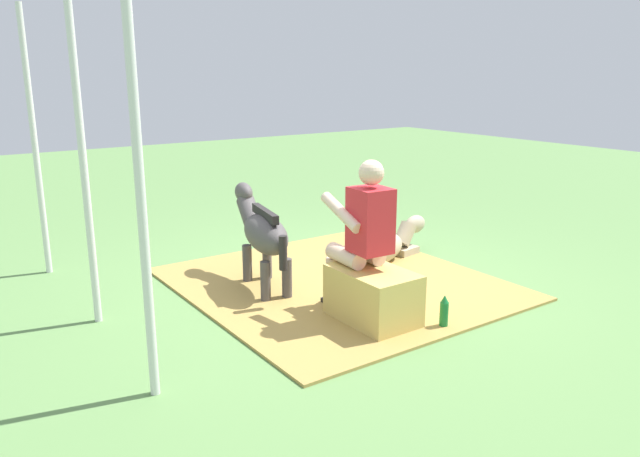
{
  "coord_description": "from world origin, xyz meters",
  "views": [
    {
      "loc": [
        -4.46,
        3.37,
        1.99
      ],
      "look_at": [
        0.1,
        0.17,
        0.55
      ],
      "focal_mm": 34.4,
      "sensor_mm": 36.0,
      "label": 1
    }
  ],
  "objects_px": {
    "pony_standing": "(263,232)",
    "pony_lying": "(378,247)",
    "hay_bale": "(373,296)",
    "tent_pole_left": "(140,193)",
    "tent_pole_right": "(35,144)",
    "tent_pole_mid": "(83,163)",
    "soda_bottle": "(444,312)",
    "person_seated": "(362,232)"
  },
  "relations": [
    {
      "from": "hay_bale",
      "to": "pony_standing",
      "type": "xyz_separation_m",
      "value": [
        1.22,
        0.32,
        0.32
      ]
    },
    {
      "from": "hay_bale",
      "to": "tent_pole_left",
      "type": "height_order",
      "value": "tent_pole_left"
    },
    {
      "from": "hay_bale",
      "to": "pony_standing",
      "type": "height_order",
      "value": "pony_standing"
    },
    {
      "from": "hay_bale",
      "to": "pony_lying",
      "type": "xyz_separation_m",
      "value": [
        1.16,
        -1.04,
        -0.03
      ]
    },
    {
      "from": "hay_bale",
      "to": "tent_pole_left",
      "type": "relative_size",
      "value": 0.28
    },
    {
      "from": "person_seated",
      "to": "tent_pole_mid",
      "type": "distance_m",
      "value": 2.23
    },
    {
      "from": "person_seated",
      "to": "pony_standing",
      "type": "xyz_separation_m",
      "value": [
        1.06,
        0.32,
        -0.18
      ]
    },
    {
      "from": "person_seated",
      "to": "tent_pole_right",
      "type": "xyz_separation_m",
      "value": [
        2.71,
        1.88,
        0.57
      ]
    },
    {
      "from": "hay_bale",
      "to": "tent_pole_left",
      "type": "xyz_separation_m",
      "value": [
        -0.09,
        1.86,
        1.08
      ]
    },
    {
      "from": "person_seated",
      "to": "soda_bottle",
      "type": "height_order",
      "value": "person_seated"
    },
    {
      "from": "soda_bottle",
      "to": "tent_pole_mid",
      "type": "height_order",
      "value": "tent_pole_mid"
    },
    {
      "from": "tent_pole_mid",
      "to": "soda_bottle",
      "type": "bearing_deg",
      "value": -128.02
    },
    {
      "from": "pony_lying",
      "to": "person_seated",
      "type": "bearing_deg",
      "value": 134.0
    },
    {
      "from": "hay_bale",
      "to": "tent_pole_mid",
      "type": "height_order",
      "value": "tent_pole_mid"
    },
    {
      "from": "pony_lying",
      "to": "soda_bottle",
      "type": "relative_size",
      "value": 4.86
    },
    {
      "from": "pony_standing",
      "to": "tent_pole_mid",
      "type": "relative_size",
      "value": 0.51
    },
    {
      "from": "tent_pole_right",
      "to": "tent_pole_mid",
      "type": "relative_size",
      "value": 1.0
    },
    {
      "from": "hay_bale",
      "to": "person_seated",
      "type": "relative_size",
      "value": 0.54
    },
    {
      "from": "tent_pole_right",
      "to": "tent_pole_mid",
      "type": "height_order",
      "value": "same"
    },
    {
      "from": "tent_pole_left",
      "to": "person_seated",
      "type": "bearing_deg",
      "value": -82.4
    },
    {
      "from": "person_seated",
      "to": "hay_bale",
      "type": "bearing_deg",
      "value": 177.44
    },
    {
      "from": "pony_standing",
      "to": "tent_pole_right",
      "type": "relative_size",
      "value": 0.51
    },
    {
      "from": "pony_lying",
      "to": "soda_bottle",
      "type": "bearing_deg",
      "value": 157.42
    },
    {
      "from": "pony_standing",
      "to": "pony_lying",
      "type": "relative_size",
      "value": 0.98
    },
    {
      "from": "hay_bale",
      "to": "tent_pole_right",
      "type": "distance_m",
      "value": 3.59
    },
    {
      "from": "person_seated",
      "to": "soda_bottle",
      "type": "bearing_deg",
      "value": -147.01
    },
    {
      "from": "soda_bottle",
      "to": "tent_pole_right",
      "type": "distance_m",
      "value": 4.16
    },
    {
      "from": "soda_bottle",
      "to": "pony_lying",
      "type": "bearing_deg",
      "value": -22.58
    },
    {
      "from": "tent_pole_left",
      "to": "tent_pole_mid",
      "type": "xyz_separation_m",
      "value": [
        1.39,
        -0.04,
        0.0
      ]
    },
    {
      "from": "tent_pole_left",
      "to": "tent_pole_mid",
      "type": "bearing_deg",
      "value": -1.53
    },
    {
      "from": "soda_bottle",
      "to": "tent_pole_right",
      "type": "height_order",
      "value": "tent_pole_right"
    },
    {
      "from": "pony_standing",
      "to": "tent_pole_left",
      "type": "relative_size",
      "value": 0.51
    },
    {
      "from": "hay_bale",
      "to": "tent_pole_left",
      "type": "distance_m",
      "value": 2.15
    },
    {
      "from": "hay_bale",
      "to": "tent_pole_right",
      "type": "height_order",
      "value": "tent_pole_right"
    },
    {
      "from": "pony_standing",
      "to": "hay_bale",
      "type": "bearing_deg",
      "value": -165.47
    },
    {
      "from": "tent_pole_right",
      "to": "tent_pole_mid",
      "type": "distance_m",
      "value": 1.56
    },
    {
      "from": "hay_bale",
      "to": "pony_standing",
      "type": "distance_m",
      "value": 1.3
    },
    {
      "from": "pony_standing",
      "to": "tent_pole_left",
      "type": "xyz_separation_m",
      "value": [
        -1.31,
        1.54,
        0.75
      ]
    },
    {
      "from": "tent_pole_mid",
      "to": "hay_bale",
      "type": "bearing_deg",
      "value": -125.62
    },
    {
      "from": "hay_bale",
      "to": "tent_pole_left",
      "type": "bearing_deg",
      "value": 92.69
    },
    {
      "from": "tent_pole_left",
      "to": "tent_pole_mid",
      "type": "relative_size",
      "value": 1.0
    },
    {
      "from": "hay_bale",
      "to": "tent_pole_mid",
      "type": "bearing_deg",
      "value": 54.38
    }
  ]
}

